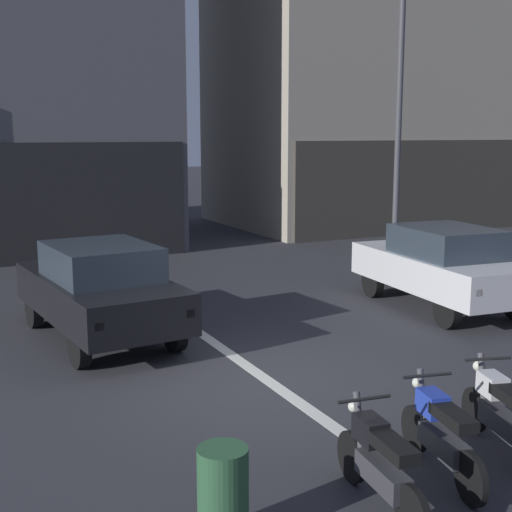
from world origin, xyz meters
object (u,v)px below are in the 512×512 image
(car_white_parked_kerbside, at_px, (443,265))
(trash_bin, at_px, (223,495))
(motorcycle_blue_row_left_mid, at_px, (441,433))
(car_black_crossing_near, at_px, (100,288))
(motorcycle_white_row_centre, at_px, (500,412))
(street_lamp, at_px, (400,89))
(motorcycle_black_row_leftmost, at_px, (380,463))

(car_white_parked_kerbside, relative_size, trash_bin, 4.98)
(car_white_parked_kerbside, height_order, motorcycle_blue_row_left_mid, car_white_parked_kerbside)
(car_black_crossing_near, bearing_deg, car_white_parked_kerbside, -7.11)
(car_black_crossing_near, distance_m, motorcycle_white_row_centre, 6.79)
(street_lamp, height_order, motorcycle_black_row_leftmost, street_lamp)
(motorcycle_black_row_leftmost, bearing_deg, trash_bin, 174.65)
(car_black_crossing_near, xyz_separation_m, motorcycle_black_row_leftmost, (1.03, -6.53, -0.43))
(car_white_parked_kerbside, relative_size, motorcycle_blue_row_left_mid, 2.57)
(motorcycle_black_row_leftmost, bearing_deg, car_black_crossing_near, 98.95)
(car_black_crossing_near, xyz_separation_m, motorcycle_blue_row_left_mid, (1.97, -6.26, -0.43))
(trash_bin, bearing_deg, motorcycle_black_row_leftmost, -5.35)
(car_black_crossing_near, relative_size, motorcycle_black_row_leftmost, 2.56)
(motorcycle_black_row_leftmost, distance_m, motorcycle_white_row_centre, 1.93)
(motorcycle_white_row_centre, bearing_deg, car_white_parked_kerbside, 55.14)
(street_lamp, xyz_separation_m, trash_bin, (-7.80, -8.11, -4.01))
(motorcycle_black_row_leftmost, bearing_deg, motorcycle_white_row_centre, 12.32)
(street_lamp, distance_m, motorcycle_blue_row_left_mid, 10.40)
(motorcycle_white_row_centre, bearing_deg, street_lamp, 60.59)
(street_lamp, bearing_deg, trash_bin, -133.91)
(car_black_crossing_near, relative_size, trash_bin, 5.01)
(trash_bin, bearing_deg, car_black_crossing_near, 85.75)
(motorcycle_blue_row_left_mid, height_order, motorcycle_white_row_centre, same)
(car_white_parked_kerbside, bearing_deg, motorcycle_blue_row_left_mid, -130.40)
(motorcycle_black_row_leftmost, relative_size, motorcycle_white_row_centre, 1.02)
(car_white_parked_kerbside, bearing_deg, trash_bin, -141.80)
(motorcycle_white_row_centre, xyz_separation_m, trash_bin, (-3.39, -0.27, -0.03))
(motorcycle_blue_row_left_mid, bearing_deg, motorcycle_black_row_leftmost, -164.10)
(motorcycle_blue_row_left_mid, xyz_separation_m, motorcycle_white_row_centre, (0.94, 0.14, 0.00))
(motorcycle_blue_row_left_mid, bearing_deg, motorcycle_white_row_centre, 8.64)
(car_white_parked_kerbside, xyz_separation_m, street_lamp, (0.73, 2.54, 3.54))
(trash_bin, bearing_deg, motorcycle_white_row_centre, 4.56)
(car_black_crossing_near, bearing_deg, street_lamp, 13.17)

